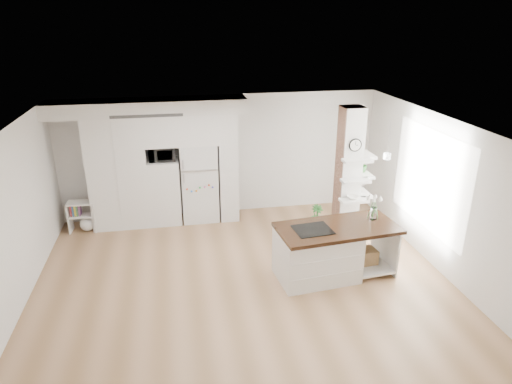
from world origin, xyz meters
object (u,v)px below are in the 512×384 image
kitchen_island (324,251)px  floor_plant_a (341,223)px  refrigerator (199,182)px  bookshelf (84,218)px

kitchen_island → floor_plant_a: size_ratio=4.56×
kitchen_island → refrigerator: bearing=118.4°
bookshelf → kitchen_island: bearing=-27.3°
refrigerator → kitchen_island: size_ratio=0.82×
bookshelf → refrigerator: bearing=8.1°
refrigerator → floor_plant_a: (2.82, -1.30, -0.64)m
kitchen_island → bookshelf: bearing=143.0°
bookshelf → floor_plant_a: (5.27, -1.12, -0.06)m
floor_plant_a → refrigerator: bearing=155.2°
refrigerator → kitchen_island: (1.92, -2.83, -0.39)m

